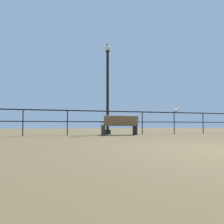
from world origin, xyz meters
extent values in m
cube|color=black|center=(0.00, 7.65, 1.08)|extent=(21.88, 0.05, 0.05)
cube|color=black|center=(0.00, 7.65, 0.59)|extent=(21.88, 0.04, 0.04)
cylinder|color=black|center=(-3.65, 7.65, 0.54)|extent=(0.04, 0.04, 1.08)
cylinder|color=black|center=(-1.82, 7.65, 0.54)|extent=(0.04, 0.04, 1.08)
cylinder|color=black|center=(0.00, 7.65, 0.54)|extent=(0.04, 0.04, 1.08)
cylinder|color=black|center=(1.82, 7.65, 0.54)|extent=(0.04, 0.04, 1.08)
cylinder|color=black|center=(3.65, 7.65, 0.54)|extent=(0.04, 0.04, 1.08)
cylinder|color=black|center=(5.47, 7.65, 0.54)|extent=(0.04, 0.04, 1.08)
cube|color=brown|center=(0.37, 7.02, 0.42)|extent=(1.62, 0.50, 0.05)
cube|color=brown|center=(0.38, 6.81, 0.64)|extent=(1.61, 0.17, 0.43)
cube|color=#28261E|center=(1.14, 7.04, 0.21)|extent=(0.05, 0.41, 0.42)
cube|color=#28261E|center=(1.13, 7.21, 0.56)|extent=(0.05, 0.32, 0.04)
cube|color=#28261E|center=(-0.39, 6.99, 0.21)|extent=(0.05, 0.41, 0.42)
cube|color=#28261E|center=(-0.40, 7.17, 0.56)|extent=(0.05, 0.32, 0.04)
cylinder|color=black|center=(0.14, 7.97, 0.11)|extent=(0.30, 0.30, 0.22)
cylinder|color=black|center=(0.14, 7.97, 2.09)|extent=(0.13, 0.13, 3.74)
cylinder|color=black|center=(0.14, 7.97, 3.99)|extent=(0.20, 0.20, 0.06)
sphere|color=silver|center=(0.14, 7.97, 4.16)|extent=(0.28, 0.28, 0.28)
cone|color=black|center=(0.14, 7.97, 4.35)|extent=(0.15, 0.15, 0.10)
ellipsoid|color=silver|center=(3.75, 7.65, 1.18)|extent=(0.33, 0.24, 0.16)
ellipsoid|color=#939298|center=(3.75, 7.65, 1.21)|extent=(0.29, 0.19, 0.06)
sphere|color=silver|center=(3.88, 7.62, 1.26)|extent=(0.13, 0.13, 0.13)
cone|color=yellow|center=(3.97, 7.60, 1.26)|extent=(0.06, 0.06, 0.05)
cube|color=#939298|center=(3.60, 7.69, 1.19)|extent=(0.12, 0.10, 0.02)
camera|label=1|loc=(-3.70, -3.12, 0.44)|focal=39.60mm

